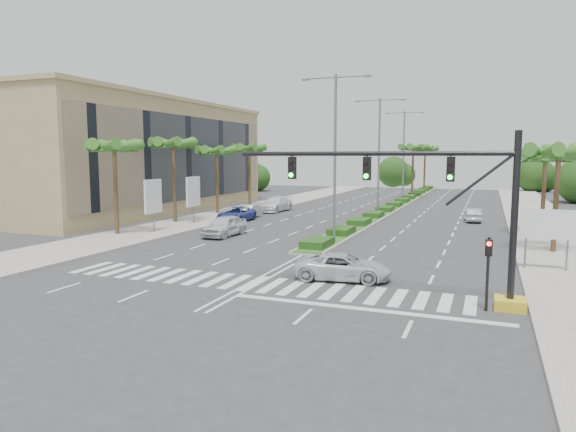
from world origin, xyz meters
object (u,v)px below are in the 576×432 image
car_parked_c (236,214)px  car_parked_d (275,204)px  car_parked_a (224,226)px  car_parked_b (248,212)px  car_right (473,215)px  car_crossing (343,267)px

car_parked_c → car_parked_d: bearing=88.6°
car_parked_a → car_parked_b: 11.38m
car_parked_b → car_parked_c: 2.57m
car_parked_c → car_parked_d: size_ratio=0.89×
car_parked_b → car_parked_d: 7.15m
car_right → car_parked_b: bearing=8.7°
car_parked_b → car_parked_a: bearing=-74.1°
car_parked_b → car_right: bearing=14.2°
car_parked_d → car_crossing: bearing=-57.1°
car_crossing → car_parked_a: bearing=41.4°
car_parked_a → car_crossing: car_parked_a is taller
car_parked_b → car_parked_d: size_ratio=0.74×
car_right → car_parked_d: bearing=-10.5°
car_parked_c → car_parked_b: bearing=89.5°
car_parked_a → car_right: size_ratio=1.23×
car_parked_a → car_parked_b: bearing=108.7°
car_parked_d → car_crossing: 32.48m
car_crossing → car_parked_d: bearing=20.4°
car_parked_b → car_parked_d: bearing=89.2°
car_parked_a → car_crossing: bearing=-38.2°
car_crossing → car_right: (5.39, 26.96, -0.03)m
car_parked_b → car_crossing: size_ratio=0.87×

